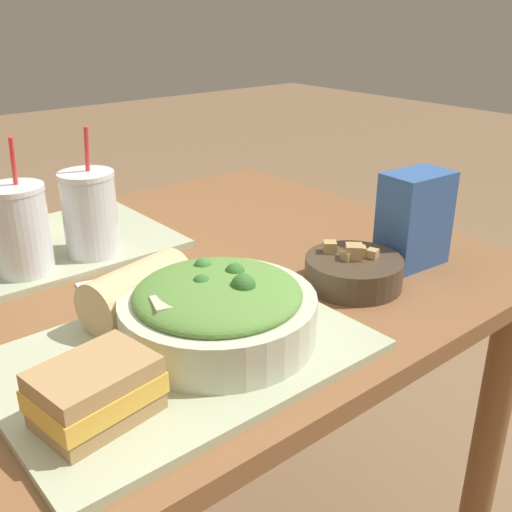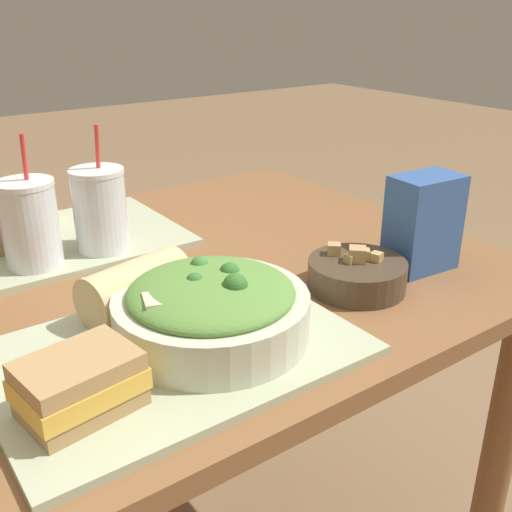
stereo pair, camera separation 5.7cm
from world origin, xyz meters
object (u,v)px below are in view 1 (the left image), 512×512
Objects in this scene: soup_bowl at (353,270)px; drink_cup_red at (90,216)px; baguette_far at (5,211)px; chip_bag at (414,219)px; salad_bowl at (218,309)px; drink_cup_dark at (20,232)px; baguette_near at (138,290)px; sandwich_near at (95,392)px; napkin_folded at (123,287)px.

soup_bowl is 0.45m from drink_cup_red.
baguette_far is (-0.34, 0.56, 0.02)m from soup_bowl.
soup_bowl is at bearing -131.56° from baguette_far.
chip_bag is (0.41, -0.36, -0.00)m from drink_cup_red.
salad_bowl reaches higher than baguette_far.
drink_cup_red reaches higher than soup_bowl.
salad_bowl is 1.16× the size of drink_cup_dark.
sandwich_near is at bearing 125.38° from baguette_near.
salad_bowl is 1.95× the size of baguette_far.
drink_cup_red is (0.12, 0.00, 0.00)m from drink_cup_dark.
salad_bowl reaches higher than napkin_folded.
baguette_far is 0.22m from drink_cup_red.
drink_cup_dark is (-0.04, -0.21, 0.03)m from baguette_far.
napkin_folded is (-0.29, 0.22, -0.02)m from soup_bowl.
napkin_folded is at bearing 49.15° from sandwich_near.
salad_bowl is 0.24m from napkin_folded.
sandwich_near is 0.33m from napkin_folded.
salad_bowl is 0.37m from drink_cup_red.
drink_cup_dark is 0.12m from drink_cup_red.
drink_cup_red is at bearing 82.32° from napkin_folded.
drink_cup_red is at bearing 142.97° from chip_bag.
sandwich_near is 0.63m from baguette_far.
drink_cup_dark is 1.00× the size of drink_cup_red.
salad_bowl reaches higher than soup_bowl.
sandwich_near is 0.42m from drink_cup_dark.
drink_cup_dark is at bearing 127.07° from napkin_folded.
drink_cup_dark is at bearing -174.13° from baguette_far.
drink_cup_red is (0.20, 0.41, 0.04)m from sandwich_near.
baguette_near is at bearing -159.48° from baguette_far.
soup_bowl is 0.47m from sandwich_near.
baguette_far is at bearing 97.42° from salad_bowl.
soup_bowl is at bearing -123.08° from baguette_near.
baguette_near is (0.15, 0.17, 0.01)m from sandwich_near.
drink_cup_dark is at bearing 180.00° from drink_cup_red.
drink_cup_dark and drink_cup_red have the same top height.
chip_bag is at bearing -27.89° from napkin_folded.
soup_bowl is 0.70× the size of drink_cup_red.
sandwich_near is 0.92× the size of napkin_folded.
soup_bowl is at bearing -42.68° from drink_cup_dark.
baguette_near is (-0.32, 0.11, 0.02)m from soup_bowl.
napkin_folded is (-0.43, 0.23, -0.08)m from chip_bag.
chip_bag is at bearing -122.37° from baguette_far.
baguette_near is 0.13m from napkin_folded.
sandwich_near is 0.85× the size of chip_bag.
napkin_folded is at bearing -29.73° from baguette_near.
drink_cup_dark is 1.49× the size of napkin_folded.
drink_cup_red is at bearing 0.00° from drink_cup_dark.
drink_cup_dark is (-0.39, 0.36, 0.05)m from soup_bowl.
baguette_far is at bearing 121.37° from soup_bowl.
salad_bowl is at bearing -155.50° from baguette_far.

